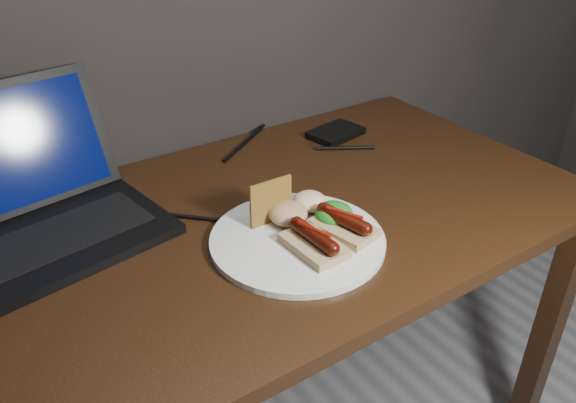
{
  "coord_description": "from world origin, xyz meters",
  "views": [
    {
      "loc": [
        -0.41,
        0.6,
        1.32
      ],
      "look_at": [
        0.05,
        1.3,
        0.82
      ],
      "focal_mm": 35.0,
      "sensor_mm": 36.0,
      "label": 1
    }
  ],
  "objects": [
    {
      "name": "bread_sausage_right",
      "position": [
        0.13,
        1.24,
        0.78
      ],
      "size": [
        0.09,
        0.13,
        0.04
      ],
      "color": "tan",
      "rests_on": "plate"
    },
    {
      "name": "hard_drive",
      "position": [
        0.39,
        1.6,
        0.76
      ],
      "size": [
        0.15,
        0.11,
        0.02
      ],
      "primitive_type": "cube",
      "rotation": [
        0.0,
        0.0,
        0.19
      ],
      "color": "black",
      "rests_on": "desk"
    },
    {
      "name": "coleslaw_mound",
      "position": [
        0.13,
        1.33,
        0.78
      ],
      "size": [
        0.06,
        0.06,
        0.04
      ],
      "primitive_type": "ellipsoid",
      "color": "#EEE5CD",
      "rests_on": "plate"
    },
    {
      "name": "plate",
      "position": [
        0.05,
        1.27,
        0.76
      ],
      "size": [
        0.35,
        0.35,
        0.01
      ],
      "primitive_type": "cylinder",
      "rotation": [
        0.0,
        0.0,
        -0.16
      ],
      "color": "silver",
      "rests_on": "desk"
    },
    {
      "name": "desk_cables",
      "position": [
        -0.0,
        1.55,
        0.75
      ],
      "size": [
        0.86,
        0.38,
        0.01
      ],
      "color": "black",
      "rests_on": "desk"
    },
    {
      "name": "desk",
      "position": [
        0.0,
        1.38,
        0.66
      ],
      "size": [
        1.4,
        0.7,
        0.75
      ],
      "color": "#311D0C",
      "rests_on": "ground"
    },
    {
      "name": "salsa_mound",
      "position": [
        0.07,
        1.32,
        0.78
      ],
      "size": [
        0.07,
        0.07,
        0.04
      ],
      "primitive_type": "ellipsoid",
      "color": "maroon",
      "rests_on": "plate"
    },
    {
      "name": "salad_greens",
      "position": [
        0.14,
        1.27,
        0.78
      ],
      "size": [
        0.07,
        0.07,
        0.04
      ],
      "primitive_type": "ellipsoid",
      "color": "#105212",
      "rests_on": "plate"
    },
    {
      "name": "laptop",
      "position": [
        -0.32,
        1.55,
        0.81
      ],
      "size": [
        0.44,
        0.38,
        0.25
      ],
      "color": "black",
      "rests_on": "desk"
    },
    {
      "name": "bread_sausage_center",
      "position": [
        0.06,
        1.22,
        0.78
      ],
      "size": [
        0.08,
        0.12,
        0.04
      ],
      "color": "tan",
      "rests_on": "plate"
    },
    {
      "name": "crispbread",
      "position": [
        0.04,
        1.34,
        0.8
      ],
      "size": [
        0.09,
        0.01,
        0.08
      ],
      "primitive_type": "cube",
      "color": "#AA842E",
      "rests_on": "plate"
    }
  ]
}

